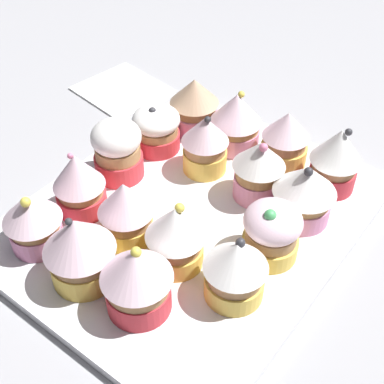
% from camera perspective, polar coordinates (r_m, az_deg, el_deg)
% --- Properties ---
extents(ground_plane, '(1.80, 1.80, 0.03)m').
position_cam_1_polar(ground_plane, '(0.60, 0.00, -4.03)').
color(ground_plane, '#9E9EA3').
extents(baking_tray, '(0.32, 0.39, 0.01)m').
position_cam_1_polar(baking_tray, '(0.58, 0.00, -2.61)').
color(baking_tray, silver).
rests_on(baking_tray, ground_plane).
extents(cupcake_0, '(0.06, 0.06, 0.07)m').
position_cam_1_polar(cupcake_0, '(0.55, -16.82, -2.85)').
color(cupcake_0, pink).
rests_on(cupcake_0, baking_tray).
extents(cupcake_1, '(0.07, 0.07, 0.08)m').
position_cam_1_polar(cupcake_1, '(0.50, -12.04, -5.99)').
color(cupcake_1, '#EFC651').
rests_on(cupcake_1, baking_tray).
extents(cupcake_2, '(0.07, 0.07, 0.08)m').
position_cam_1_polar(cupcake_2, '(0.47, -5.95, -9.34)').
color(cupcake_2, '#D1333D').
rests_on(cupcake_2, baking_tray).
extents(cupcake_3, '(0.06, 0.06, 0.08)m').
position_cam_1_polar(cupcake_3, '(0.57, -12.10, 0.99)').
color(cupcake_3, '#D1333D').
rests_on(cupcake_3, baking_tray).
extents(cupcake_4, '(0.06, 0.06, 0.07)m').
position_cam_1_polar(cupcake_4, '(0.53, -7.17, -1.97)').
color(cupcake_4, '#EFC651').
rests_on(cupcake_4, baking_tray).
extents(cupcake_5, '(0.06, 0.06, 0.08)m').
position_cam_1_polar(cupcake_5, '(0.50, -1.79, -4.65)').
color(cupcake_5, '#EFC651').
rests_on(cupcake_5, baking_tray).
extents(cupcake_6, '(0.06, 0.06, 0.07)m').
position_cam_1_polar(cupcake_6, '(0.48, 4.69, -8.30)').
color(cupcake_6, '#EFC651').
rests_on(cupcake_6, baking_tray).
extents(cupcake_7, '(0.06, 0.06, 0.07)m').
position_cam_1_polar(cupcake_7, '(0.61, -8.33, 4.41)').
color(cupcake_7, '#D1333D').
rests_on(cupcake_7, baking_tray).
extents(cupcake_8, '(0.06, 0.06, 0.07)m').
position_cam_1_polar(cupcake_8, '(0.52, 8.34, -4.49)').
color(cupcake_8, '#EFC651').
rests_on(cupcake_8, baking_tray).
extents(cupcake_9, '(0.06, 0.06, 0.06)m').
position_cam_1_polar(cupcake_9, '(0.65, -3.85, 6.89)').
color(cupcake_9, '#D1333D').
rests_on(cupcake_9, baking_tray).
extents(cupcake_10, '(0.06, 0.06, 0.08)m').
position_cam_1_polar(cupcake_10, '(0.61, 1.42, 5.28)').
color(cupcake_10, '#EFC651').
rests_on(cupcake_10, baking_tray).
extents(cupcake_11, '(0.06, 0.06, 0.08)m').
position_cam_1_polar(cupcake_11, '(0.58, 7.17, 2.54)').
color(cupcake_11, pink).
rests_on(cupcake_11, baking_tray).
extents(cupcake_12, '(0.07, 0.07, 0.07)m').
position_cam_1_polar(cupcake_12, '(0.56, 12.02, 0.02)').
color(cupcake_12, pink).
rests_on(cupcake_12, baking_tray).
extents(cupcake_13, '(0.06, 0.06, 0.07)m').
position_cam_1_polar(cupcake_13, '(0.68, 0.25, 9.46)').
color(cupcake_13, pink).
rests_on(cupcake_13, baking_tray).
extents(cupcake_14, '(0.06, 0.06, 0.08)m').
position_cam_1_polar(cupcake_14, '(0.65, 4.74, 7.74)').
color(cupcake_14, pink).
rests_on(cupcake_14, baking_tray).
extents(cupcake_15, '(0.06, 0.06, 0.07)m').
position_cam_1_polar(cupcake_15, '(0.63, 10.02, 5.64)').
color(cupcake_15, '#EFC651').
rests_on(cupcake_15, baking_tray).
extents(cupcake_16, '(0.06, 0.06, 0.08)m').
position_cam_1_polar(cupcake_16, '(0.61, 15.26, 3.55)').
color(cupcake_16, '#D1333D').
rests_on(cupcake_16, baking_tray).
extents(napkin, '(0.14, 0.13, 0.01)m').
position_cam_1_polar(napkin, '(0.81, -7.50, 10.93)').
color(napkin, white).
rests_on(napkin, ground_plane).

